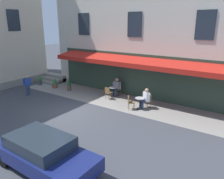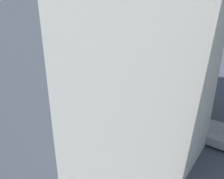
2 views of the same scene
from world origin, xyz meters
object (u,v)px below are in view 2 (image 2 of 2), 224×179
Objects in this scene: potted_plant_by_steps at (172,111)px; cafe_table_near_entrance at (119,100)px; potted_plant_mid_terrace at (196,118)px; cafe_chair_wicker_corner_right at (124,97)px; cafe_chair_wicker_near_door at (114,102)px; cafe_table_mid_terrace at (101,89)px; seated_patron_in_white at (96,87)px; cafe_chair_wicker_corner_left at (108,88)px; parked_car_navy at (145,71)px; walking_pedestrian_in_blue at (210,99)px; seated_companion_in_grey at (115,99)px; cafe_chair_wicker_kerbside at (94,89)px.

cafe_table_near_entrance is at bearing -170.46° from potted_plant_by_steps.
cafe_chair_wicker_corner_right is at bearing -178.29° from potted_plant_mid_terrace.
cafe_chair_wicker_near_door is 1.21× the size of cafe_table_mid_terrace.
seated_patron_in_white reaches higher than cafe_table_mid_terrace.
cafe_chair_wicker_near_door is 3.07m from cafe_chair_wicker_corner_left.
cafe_table_near_entrance is at bearing -171.71° from potted_plant_mid_terrace.
potted_plant_mid_terrace is 11.18m from parked_car_navy.
potted_plant_by_steps reaches higher than cafe_chair_wicker_corner_right.
walking_pedestrian_in_blue is (5.60, 3.95, 0.38)m from cafe_chair_wicker_near_door.
cafe_chair_wicker_corner_right is at bearing -179.62° from potted_plant_by_steps.
potted_plant_by_steps is (3.92, 1.07, -0.23)m from seated_companion_in_grey.
cafe_chair_wicker_near_door is at bearing -161.81° from potted_plant_by_steps.
cafe_chair_wicker_corner_left is 7.10m from parked_car_navy.
potted_plant_mid_terrace is at bearing 5.07° from potted_plant_by_steps.
walking_pedestrian_in_blue is (7.86, 1.87, 0.38)m from cafe_chair_wicker_corner_left.
cafe_table_mid_terrace is (-2.76, 1.69, -0.06)m from cafe_chair_wicker_near_door.
cafe_chair_wicker_corner_right is 1.00× the size of cafe_chair_wicker_near_door.
cafe_chair_wicker_kerbside is 0.27m from seated_patron_in_white.
potted_plant_by_steps is at bearing 18.19° from cafe_chair_wicker_near_door.
cafe_chair_wicker_near_door is 3.29m from cafe_chair_wicker_kerbside.
seated_companion_in_grey reaches higher than cafe_chair_wicker_corner_right.
cafe_table_mid_terrace is 8.67m from walking_pedestrian_in_blue.
seated_patron_in_white reaches higher than cafe_chair_wicker_corner_right.
parked_car_navy reaches higher than potted_plant_mid_terrace.
seated_patron_in_white is (-2.97, 1.33, 0.16)m from cafe_chair_wicker_near_door.
cafe_table_near_entrance is 8.93m from parked_car_navy.
parked_car_navy reaches higher than cafe_chair_wicker_corner_right.
cafe_chair_wicker_corner_right is 0.57× the size of walking_pedestrian_in_blue.
cafe_chair_wicker_kerbside is 0.67× the size of seated_companion_in_grey.
cafe_table_mid_terrace is 0.90× the size of potted_plant_mid_terrace.
seated_companion_in_grey reaches higher than cafe_table_mid_terrace.
parked_car_navy is (-2.60, 8.95, -0.01)m from seated_companion_in_grey.
cafe_chair_wicker_kerbside is at bearing 159.60° from cafe_chair_wicker_near_door.
seated_companion_in_grey is 4.07m from potted_plant_by_steps.
walking_pedestrian_in_blue is at bearing 35.22° from cafe_chair_wicker_near_door.
parked_car_navy is at bearing 108.37° from cafe_chair_wicker_corner_right.
walking_pedestrian_in_blue is at bearing 87.00° from potted_plant_mid_terrace.
cafe_chair_wicker_kerbside is 8.04m from parked_car_navy.
seated_patron_in_white reaches higher than cafe_chair_wicker_near_door.
cafe_table_near_entrance is 6.51m from walking_pedestrian_in_blue.
cafe_table_mid_terrace is at bearing -164.85° from walking_pedestrian_in_blue.
potted_plant_mid_terrace is 0.82× the size of potted_plant_by_steps.
cafe_chair_wicker_kerbside is at bearing -178.83° from potted_plant_by_steps.
potted_plant_mid_terrace is (8.55, 0.28, -0.14)m from cafe_chair_wicker_kerbside.
cafe_chair_wicker_corner_right and cafe_chair_wicker_corner_left have the same top height.
seated_patron_in_white is at bearing 179.65° from potted_plant_by_steps.
cafe_table_mid_terrace is at bearing 171.33° from cafe_chair_wicker_corner_right.
cafe_chair_wicker_near_door is at bearing -90.85° from seated_companion_in_grey.
walking_pedestrian_in_blue reaches higher than seated_patron_in_white.
cafe_table_near_entrance is 2.96m from cafe_table_mid_terrace.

